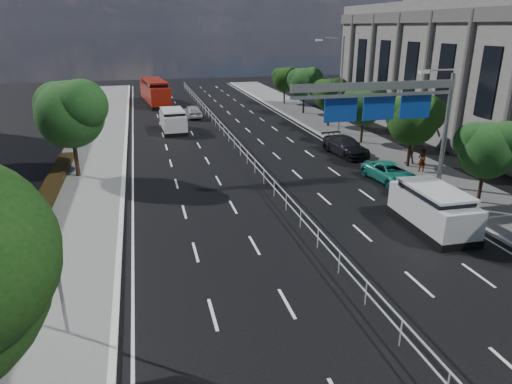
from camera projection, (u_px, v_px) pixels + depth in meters
name	position (u px, v px, depth m)	size (l,w,h in m)	color
ground	(355.00, 293.00, 17.74)	(160.00, 160.00, 0.00)	black
sidewalk_near	(36.00, 339.00, 15.05)	(5.00, 140.00, 0.14)	slate
kerb_near	(115.00, 327.00, 15.63)	(0.25, 140.00, 0.15)	silver
median_fence	(236.00, 144.00, 38.05)	(0.05, 85.00, 1.02)	silver
hedge_near	(12.00, 265.00, 19.09)	(1.00, 36.00, 0.44)	black
toilet_sign	(40.00, 260.00, 14.20)	(1.62, 0.18, 4.34)	gray
overhead_gantry	(392.00, 103.00, 26.54)	(10.24, 0.38, 7.45)	gray
streetlight_far	(339.00, 79.00, 42.08)	(2.78, 2.40, 9.00)	gray
civic_hall	(493.00, 68.00, 41.13)	(14.40, 36.00, 14.35)	slate
near_tree_back	(70.00, 111.00, 29.77)	(4.84, 4.51, 6.69)	black
far_tree_c	(488.00, 147.00, 25.53)	(3.52, 3.28, 4.94)	black
far_tree_d	(414.00, 118.00, 32.27)	(3.85, 3.59, 5.34)	black
far_tree_e	(365.00, 104.00, 39.15)	(3.63, 3.38, 5.13)	black
far_tree_f	(330.00, 93.00, 46.00)	(3.52, 3.28, 5.02)	black
far_tree_g	(305.00, 82.00, 52.74)	(3.96, 3.69, 5.45)	black
far_tree_h	(285.00, 78.00, 59.69)	(3.41, 3.18, 4.91)	black
white_minivan	(173.00, 121.00, 44.71)	(2.39, 5.15, 2.20)	black
red_bus	(155.00, 92.00, 60.43)	(3.71, 10.94, 3.20)	black
near_car_silver	(192.00, 111.00, 51.83)	(1.70, 4.24, 1.44)	#A0A1A7
near_car_dark	(153.00, 85.00, 73.55)	(1.77, 5.07, 1.67)	black
silver_minivan	(433.00, 209.00, 23.17)	(2.34, 5.28, 2.17)	black
parked_car_teal	(390.00, 173.00, 30.39)	(2.03, 4.40, 1.22)	#1C7E6F
parked_car_dark	(346.00, 146.00, 36.72)	(2.04, 5.01, 1.45)	black
pedestrian_a	(422.00, 160.00, 31.98)	(0.59, 0.39, 1.63)	gray
pedestrian_b	(409.00, 151.00, 33.90)	(0.91, 0.71, 1.87)	gray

